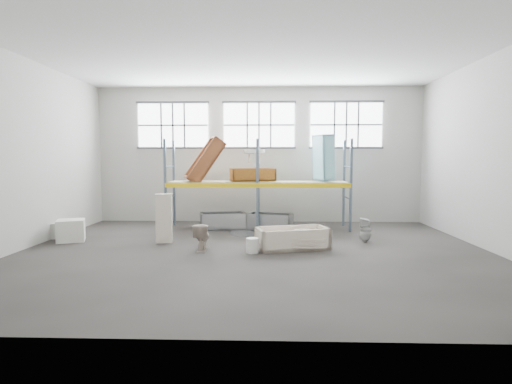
{
  "coord_description": "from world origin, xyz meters",
  "views": [
    {
      "loc": [
        0.37,
        -10.01,
        2.34
      ],
      "look_at": [
        0.0,
        1.5,
        1.4
      ],
      "focal_mm": 28.15,
      "sensor_mm": 36.0,
      "label": 1
    }
  ],
  "objects_px": {
    "cistern_tall": "(164,218)",
    "bucket": "(252,245)",
    "steel_tub_right": "(270,221)",
    "blue_tub_upright": "(323,158)",
    "toilet_beige": "(202,237)",
    "carton_near": "(71,230)",
    "rust_tub_flat": "(253,175)",
    "toilet_white": "(366,230)",
    "bathtub_beige": "(292,238)",
    "steel_tub_left": "(223,221)"
  },
  "relations": [
    {
      "from": "cistern_tall",
      "to": "bucket",
      "type": "distance_m",
      "value": 2.85
    },
    {
      "from": "steel_tub_right",
      "to": "blue_tub_upright",
      "type": "relative_size",
      "value": 0.95
    },
    {
      "from": "steel_tub_right",
      "to": "blue_tub_upright",
      "type": "bearing_deg",
      "value": 10.02
    },
    {
      "from": "toilet_beige",
      "to": "cistern_tall",
      "type": "bearing_deg",
      "value": -38.44
    },
    {
      "from": "carton_near",
      "to": "bucket",
      "type": "bearing_deg",
      "value": -13.4
    },
    {
      "from": "rust_tub_flat",
      "to": "carton_near",
      "type": "relative_size",
      "value": 2.05
    },
    {
      "from": "toilet_beige",
      "to": "toilet_white",
      "type": "bearing_deg",
      "value": -166.34
    },
    {
      "from": "cistern_tall",
      "to": "rust_tub_flat",
      "type": "xyz_separation_m",
      "value": [
        2.39,
        2.53,
        1.13
      ]
    },
    {
      "from": "cistern_tall",
      "to": "rust_tub_flat",
      "type": "bearing_deg",
      "value": 38.23
    },
    {
      "from": "cistern_tall",
      "to": "toilet_beige",
      "type": "bearing_deg",
      "value": -45.9
    },
    {
      "from": "blue_tub_upright",
      "to": "bucket",
      "type": "bearing_deg",
      "value": -121.11
    },
    {
      "from": "cistern_tall",
      "to": "carton_near",
      "type": "bearing_deg",
      "value": 170.5
    },
    {
      "from": "bathtub_beige",
      "to": "blue_tub_upright",
      "type": "xyz_separation_m",
      "value": [
        1.21,
        3.18,
        2.12
      ]
    },
    {
      "from": "cistern_tall",
      "to": "steel_tub_left",
      "type": "relative_size",
      "value": 0.92
    },
    {
      "from": "bathtub_beige",
      "to": "rust_tub_flat",
      "type": "xyz_separation_m",
      "value": [
        -1.17,
        3.19,
        1.55
      ]
    },
    {
      "from": "toilet_white",
      "to": "steel_tub_right",
      "type": "bearing_deg",
      "value": -111.8
    },
    {
      "from": "steel_tub_left",
      "to": "rust_tub_flat",
      "type": "xyz_separation_m",
      "value": [
        0.98,
        0.31,
        1.55
      ]
    },
    {
      "from": "toilet_beige",
      "to": "carton_near",
      "type": "bearing_deg",
      "value": -15.06
    },
    {
      "from": "bathtub_beige",
      "to": "blue_tub_upright",
      "type": "distance_m",
      "value": 4.01
    },
    {
      "from": "bathtub_beige",
      "to": "carton_near",
      "type": "distance_m",
      "value": 6.32
    },
    {
      "from": "toilet_beige",
      "to": "steel_tub_left",
      "type": "height_order",
      "value": "toilet_beige"
    },
    {
      "from": "bucket",
      "to": "carton_near",
      "type": "relative_size",
      "value": 0.51
    },
    {
      "from": "steel_tub_left",
      "to": "carton_near",
      "type": "distance_m",
      "value": 4.65
    },
    {
      "from": "rust_tub_flat",
      "to": "steel_tub_right",
      "type": "bearing_deg",
      "value": -29.01
    },
    {
      "from": "toilet_beige",
      "to": "steel_tub_right",
      "type": "distance_m",
      "value": 3.6
    },
    {
      "from": "blue_tub_upright",
      "to": "cistern_tall",
      "type": "bearing_deg",
      "value": -152.25
    },
    {
      "from": "steel_tub_left",
      "to": "rust_tub_flat",
      "type": "bearing_deg",
      "value": 17.65
    },
    {
      "from": "blue_tub_upright",
      "to": "toilet_beige",
      "type": "bearing_deg",
      "value": -135.86
    },
    {
      "from": "toilet_beige",
      "to": "blue_tub_upright",
      "type": "distance_m",
      "value": 5.36
    },
    {
      "from": "cistern_tall",
      "to": "steel_tub_left",
      "type": "xyz_separation_m",
      "value": [
        1.41,
        2.22,
        -0.41
      ]
    },
    {
      "from": "steel_tub_left",
      "to": "rust_tub_flat",
      "type": "distance_m",
      "value": 1.86
    },
    {
      "from": "blue_tub_upright",
      "to": "carton_near",
      "type": "xyz_separation_m",
      "value": [
        -7.49,
        -2.46,
        -2.08
      ]
    },
    {
      "from": "steel_tub_right",
      "to": "bucket",
      "type": "distance_m",
      "value": 3.42
    },
    {
      "from": "toilet_beige",
      "to": "toilet_white",
      "type": "distance_m",
      "value": 4.62
    },
    {
      "from": "toilet_white",
      "to": "steel_tub_left",
      "type": "xyz_separation_m",
      "value": [
        -4.28,
        2.0,
        -0.07
      ]
    },
    {
      "from": "toilet_beige",
      "to": "blue_tub_upright",
      "type": "xyz_separation_m",
      "value": [
        3.56,
        3.45,
        2.05
      ]
    },
    {
      "from": "toilet_white",
      "to": "rust_tub_flat",
      "type": "bearing_deg",
      "value": -110.58
    },
    {
      "from": "bucket",
      "to": "blue_tub_upright",
      "type": "bearing_deg",
      "value": 58.89
    },
    {
      "from": "rust_tub_flat",
      "to": "toilet_beige",
      "type": "bearing_deg",
      "value": -108.7
    },
    {
      "from": "blue_tub_upright",
      "to": "rust_tub_flat",
      "type": "bearing_deg",
      "value": 179.66
    },
    {
      "from": "toilet_beige",
      "to": "bucket",
      "type": "xyz_separation_m",
      "value": [
        1.32,
        -0.26,
        -0.16
      ]
    },
    {
      "from": "steel_tub_left",
      "to": "cistern_tall",
      "type": "bearing_deg",
      "value": -122.48
    },
    {
      "from": "toilet_white",
      "to": "steel_tub_right",
      "type": "height_order",
      "value": "toilet_white"
    },
    {
      "from": "steel_tub_left",
      "to": "carton_near",
      "type": "height_order",
      "value": "carton_near"
    },
    {
      "from": "steel_tub_right",
      "to": "toilet_beige",
      "type": "bearing_deg",
      "value": -119.42
    },
    {
      "from": "cistern_tall",
      "to": "rust_tub_flat",
      "type": "distance_m",
      "value": 3.66
    },
    {
      "from": "toilet_white",
      "to": "rust_tub_flat",
      "type": "relative_size",
      "value": 0.47
    },
    {
      "from": "cistern_tall",
      "to": "carton_near",
      "type": "height_order",
      "value": "cistern_tall"
    },
    {
      "from": "blue_tub_upright",
      "to": "carton_near",
      "type": "height_order",
      "value": "blue_tub_upright"
    },
    {
      "from": "bathtub_beige",
      "to": "toilet_beige",
      "type": "height_order",
      "value": "toilet_beige"
    }
  ]
}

